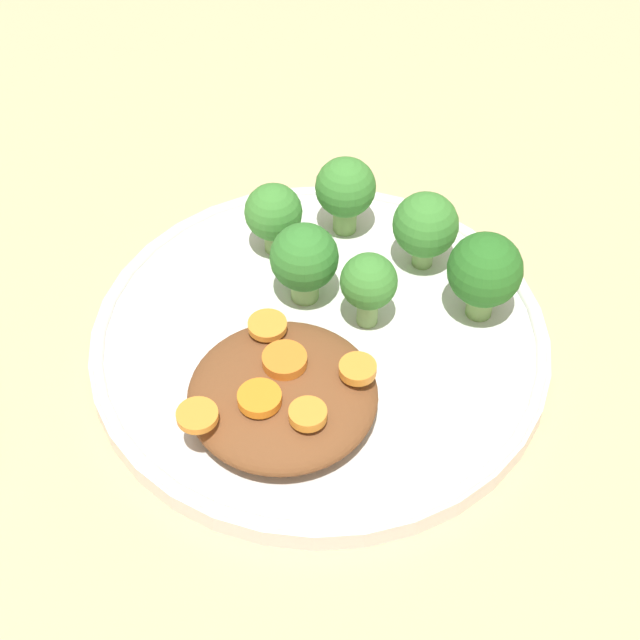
{
  "coord_description": "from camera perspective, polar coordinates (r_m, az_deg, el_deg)",
  "views": [
    {
      "loc": [
        -0.42,
        -0.09,
        0.5
      ],
      "look_at": [
        0.0,
        0.0,
        0.03
      ],
      "focal_mm": 60.0,
      "sensor_mm": 36.0,
      "label": 1
    }
  ],
  "objects": [
    {
      "name": "ground_plane",
      "position": [
        0.66,
        0.0,
        -1.69
      ],
      "size": [
        4.0,
        4.0,
        0.0
      ],
      "primitive_type": "plane",
      "color": "tan"
    },
    {
      "name": "plate",
      "position": [
        0.66,
        0.0,
        -1.16
      ],
      "size": [
        0.28,
        0.28,
        0.02
      ],
      "color": "silver",
      "rests_on": "ground_plane"
    },
    {
      "name": "stew_mound",
      "position": [
        0.61,
        -2.01,
        -4.02
      ],
      "size": [
        0.11,
        0.11,
        0.03
      ],
      "primitive_type": "ellipsoid",
      "color": "brown",
      "rests_on": "plate"
    },
    {
      "name": "broccoli_floret_0",
      "position": [
        0.65,
        -0.85,
        3.24
      ],
      "size": [
        0.04,
        0.04,
        0.06
      ],
      "color": "#7FA85B",
      "rests_on": "plate"
    },
    {
      "name": "broccoli_floret_1",
      "position": [
        0.68,
        5.65,
        5.01
      ],
      "size": [
        0.04,
        0.04,
        0.05
      ],
      "color": "#7FA85B",
      "rests_on": "plate"
    },
    {
      "name": "broccoli_floret_2",
      "position": [
        0.68,
        -2.5,
        5.68
      ],
      "size": [
        0.04,
        0.04,
        0.05
      ],
      "color": "#759E51",
      "rests_on": "plate"
    },
    {
      "name": "broccoli_floret_3",
      "position": [
        0.65,
        8.78,
        2.56
      ],
      "size": [
        0.05,
        0.05,
        0.06
      ],
      "color": "#759E51",
      "rests_on": "plate"
    },
    {
      "name": "broccoli_floret_4",
      "position": [
        0.7,
        1.37,
        6.96
      ],
      "size": [
        0.04,
        0.04,
        0.06
      ],
      "color": "#759E51",
      "rests_on": "plate"
    },
    {
      "name": "broccoli_floret_5",
      "position": [
        0.64,
        2.61,
        1.94
      ],
      "size": [
        0.03,
        0.03,
        0.05
      ],
      "color": "#7FA85B",
      "rests_on": "plate"
    },
    {
      "name": "carrot_slice_0",
      "position": [
        0.62,
        -2.82,
        -0.28
      ],
      "size": [
        0.02,
        0.02,
        0.0
      ],
      "primitive_type": "cylinder",
      "color": "orange",
      "rests_on": "stew_mound"
    },
    {
      "name": "carrot_slice_1",
      "position": [
        0.6,
        -1.9,
        -2.15
      ],
      "size": [
        0.03,
        0.03,
        0.01
      ],
      "primitive_type": "cylinder",
      "color": "orange",
      "rests_on": "stew_mound"
    },
    {
      "name": "carrot_slice_2",
      "position": [
        0.58,
        -3.24,
        -4.19
      ],
      "size": [
        0.02,
        0.02,
        0.01
      ],
      "primitive_type": "cylinder",
      "color": "orange",
      "rests_on": "stew_mound"
    },
    {
      "name": "carrot_slice_3",
      "position": [
        0.58,
        -0.65,
        -5.04
      ],
      "size": [
        0.02,
        0.02,
        0.01
      ],
      "primitive_type": "cylinder",
      "color": "orange",
      "rests_on": "stew_mound"
    },
    {
      "name": "carrot_slice_4",
      "position": [
        0.6,
        2.02,
        -2.62
      ],
      "size": [
        0.02,
        0.02,
        0.01
      ],
      "primitive_type": "cylinder",
      "color": "orange",
      "rests_on": "stew_mound"
    },
    {
      "name": "carrot_slice_5",
      "position": [
        0.58,
        -6.57,
        -5.08
      ],
      "size": [
        0.02,
        0.02,
        0.0
      ],
      "primitive_type": "cylinder",
      "color": "orange",
      "rests_on": "stew_mound"
    }
  ]
}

